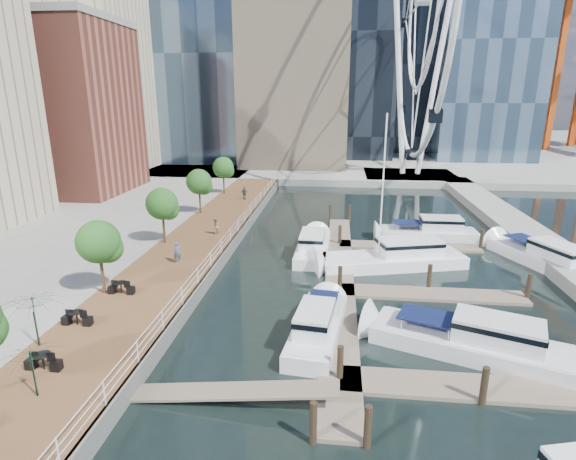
# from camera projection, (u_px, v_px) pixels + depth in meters

# --- Properties ---
(ground) EXTENTS (520.00, 520.00, 0.00)m
(ground) POSITION_uv_depth(u_px,v_px,m) (280.00, 353.00, 22.86)
(ground) COLOR black
(ground) RESTS_ON ground
(boardwalk) EXTENTS (6.00, 60.00, 1.00)m
(boardwalk) POSITION_uv_depth(u_px,v_px,m) (197.00, 246.00, 37.97)
(boardwalk) COLOR brown
(boardwalk) RESTS_ON ground
(seawall) EXTENTS (0.25, 60.00, 1.00)m
(seawall) POSITION_uv_depth(u_px,v_px,m) (232.00, 247.00, 37.65)
(seawall) COLOR #595954
(seawall) RESTS_ON ground
(land_far) EXTENTS (200.00, 114.00, 1.00)m
(land_far) POSITION_uv_depth(u_px,v_px,m) (328.00, 145.00, 119.97)
(land_far) COLOR gray
(land_far) RESTS_ON ground
(breakwater) EXTENTS (4.00, 60.00, 1.00)m
(breakwater) POSITION_uv_depth(u_px,v_px,m) (533.00, 239.00, 39.69)
(breakwater) COLOR gray
(breakwater) RESTS_ON ground
(pier) EXTENTS (14.00, 12.00, 1.00)m
(pier) POSITION_uv_depth(u_px,v_px,m) (410.00, 177.00, 70.83)
(pier) COLOR gray
(pier) RESTS_ON ground
(railing) EXTENTS (0.10, 60.00, 1.05)m
(railing) POSITION_uv_depth(u_px,v_px,m) (230.00, 235.00, 37.37)
(railing) COLOR white
(railing) RESTS_ON boardwalk
(floating_docks) EXTENTS (16.00, 34.00, 2.60)m
(floating_docks) POSITION_uv_depth(u_px,v_px,m) (411.00, 277.00, 31.40)
(floating_docks) COLOR #6D6051
(floating_docks) RESTS_ON ground
(midrise_condos) EXTENTS (19.00, 67.00, 28.00)m
(midrise_condos) POSITION_uv_depth(u_px,v_px,m) (1.00, 89.00, 48.16)
(midrise_condos) COLOR #BCAD8E
(midrise_condos) RESTS_ON ground
(street_trees) EXTENTS (2.60, 42.60, 4.60)m
(street_trees) POSITION_uv_depth(u_px,v_px,m) (162.00, 204.00, 36.20)
(street_trees) COLOR #3F2B1C
(street_trees) RESTS_ON ground
(cafe_tables) EXTENTS (2.50, 13.70, 0.74)m
(cafe_tables) POSITION_uv_depth(u_px,v_px,m) (62.00, 338.00, 21.66)
(cafe_tables) COLOR black
(cafe_tables) RESTS_ON ground
(yacht_foreground) EXTENTS (11.05, 6.55, 2.15)m
(yacht_foreground) POSITION_uv_depth(u_px,v_px,m) (469.00, 353.00, 22.94)
(yacht_foreground) COLOR silver
(yacht_foreground) RESTS_ON ground
(pedestrian_near) EXTENTS (0.68, 0.60, 1.57)m
(pedestrian_near) POSITION_uv_depth(u_px,v_px,m) (178.00, 252.00, 32.41)
(pedestrian_near) COLOR #4B4F64
(pedestrian_near) RESTS_ON boardwalk
(pedestrian_mid) EXTENTS (0.60, 0.75, 1.47)m
(pedestrian_mid) POSITION_uv_depth(u_px,v_px,m) (215.00, 226.00, 39.14)
(pedestrian_mid) COLOR gray
(pedestrian_mid) RESTS_ON boardwalk
(pedestrian_far) EXTENTS (0.93, 0.55, 1.49)m
(pedestrian_far) POSITION_uv_depth(u_px,v_px,m) (244.00, 193.00, 52.82)
(pedestrian_far) COLOR #2F373B
(pedestrian_far) RESTS_ON boardwalk
(moored_yachts) EXTENTS (22.59, 32.60, 11.50)m
(moored_yachts) POSITION_uv_depth(u_px,v_px,m) (404.00, 272.00, 33.51)
(moored_yachts) COLOR white
(moored_yachts) RESTS_ON ground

